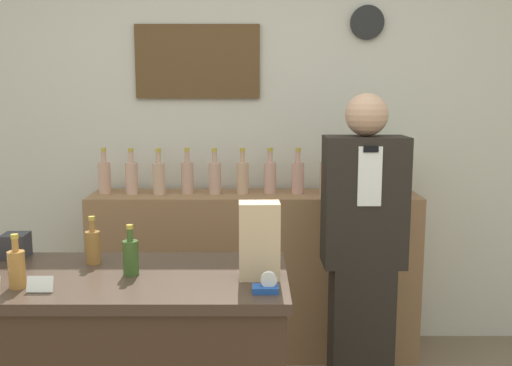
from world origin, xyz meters
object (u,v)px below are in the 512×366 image
object	(u,v)px
potted_plant	(389,165)
paper_bag	(257,240)
shopkeeper	(360,253)
tape_dispenser	(264,286)

from	to	relation	value
potted_plant	paper_bag	xyz separation A→B (m)	(-0.78, -1.29, -0.12)
shopkeeper	potted_plant	xyz separation A→B (m)	(0.26, 0.56, 0.37)
shopkeeper	potted_plant	size ratio (longest dim) A/B	4.87
shopkeeper	potted_plant	distance (m)	0.72
potted_plant	tape_dispenser	distance (m)	1.64
potted_plant	tape_dispenser	world-z (taller)	potted_plant
paper_bag	tape_dispenser	xyz separation A→B (m)	(0.02, -0.15, -0.12)
potted_plant	paper_bag	distance (m)	1.51
paper_bag	tape_dispenser	distance (m)	0.20
potted_plant	paper_bag	size ratio (longest dim) A/B	1.14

